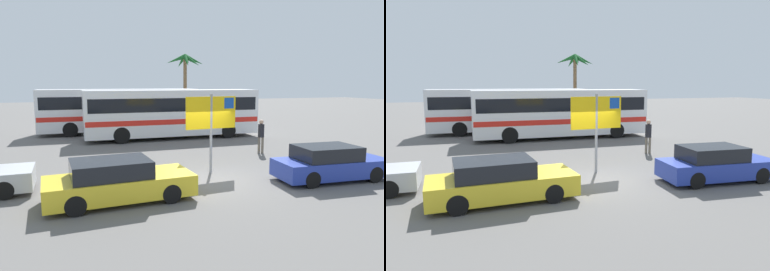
# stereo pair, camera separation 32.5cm
# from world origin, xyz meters

# --- Properties ---
(ground) EXTENTS (120.00, 120.00, 0.00)m
(ground) POSITION_xyz_m (0.00, 0.00, 0.00)
(ground) COLOR #605E5B
(bus_front_coach) EXTENTS (11.30, 2.60, 3.17)m
(bus_front_coach) POSITION_xyz_m (1.30, 10.42, 1.78)
(bus_front_coach) COLOR white
(bus_front_coach) RESTS_ON ground
(bus_rear_coach) EXTENTS (11.30, 2.60, 3.17)m
(bus_rear_coach) POSITION_xyz_m (-1.65, 14.19, 1.78)
(bus_rear_coach) COLOR white
(bus_rear_coach) RESTS_ON ground
(ferry_sign) EXTENTS (2.20, 0.24, 3.20)m
(ferry_sign) POSITION_xyz_m (0.43, 1.21, 2.33)
(ferry_sign) COLOR gray
(ferry_sign) RESTS_ON ground
(car_yellow) EXTENTS (4.62, 2.14, 1.32)m
(car_yellow) POSITION_xyz_m (-3.68, -1.24, 0.64)
(car_yellow) COLOR yellow
(car_yellow) RESTS_ON ground
(car_blue) EXTENTS (4.37, 1.90, 1.32)m
(car_blue) POSITION_xyz_m (4.20, -1.34, 0.64)
(car_blue) COLOR #23389E
(car_blue) RESTS_ON ground
(pedestrian_near_sign) EXTENTS (0.32, 0.32, 1.76)m
(pedestrian_near_sign) POSITION_xyz_m (4.28, 4.00, 1.04)
(pedestrian_near_sign) COLOR #706656
(pedestrian_near_sign) RESTS_ON ground
(palm_tree_seaside) EXTENTS (3.62, 3.48, 6.22)m
(palm_tree_seaside) POSITION_xyz_m (4.94, 19.24, 5.12)
(palm_tree_seaside) COLOR brown
(palm_tree_seaside) RESTS_ON ground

